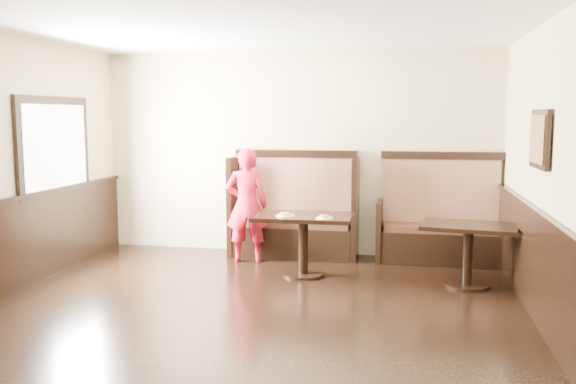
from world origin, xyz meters
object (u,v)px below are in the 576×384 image
(booth_main, at_px, (294,218))
(child, at_px, (247,205))
(booth_neighbor, at_px, (440,226))
(table_main, at_px, (303,229))
(table_neighbor, at_px, (468,240))

(booth_main, bearing_deg, child, -139.12)
(child, bearing_deg, booth_main, -149.95)
(booth_neighbor, xyz_separation_m, table_main, (-1.65, -1.04, 0.09))
(table_main, height_order, table_neighbor, table_main)
(table_main, relative_size, table_neighbor, 1.05)
(booth_neighbor, relative_size, table_neighbor, 1.48)
(table_main, bearing_deg, child, 146.14)
(booth_neighbor, height_order, table_neighbor, booth_neighbor)
(booth_main, bearing_deg, booth_neighbor, -0.05)
(booth_neighbor, xyz_separation_m, table_neighbor, (0.25, -1.16, 0.05))
(table_neighbor, bearing_deg, table_main, -174.79)
(booth_main, xyz_separation_m, child, (-0.55, -0.48, 0.23))
(child, bearing_deg, table_neighbor, 155.16)
(booth_neighbor, relative_size, child, 1.10)
(booth_neighbor, distance_m, table_main, 1.95)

